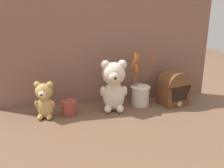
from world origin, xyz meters
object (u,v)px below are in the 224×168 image
teddy_bear_medium (45,99)px  decorative_tin_tall (69,108)px  vintage_radio (173,89)px  teddy_bear_large (114,85)px  flower_vase (140,92)px

teddy_bear_medium → decorative_tin_tall: (0.12, 0.01, -0.06)m
vintage_radio → decorative_tin_tall: bearing=-177.1°
teddy_bear_large → flower_vase: bearing=15.0°
teddy_bear_medium → teddy_bear_large: bearing=3.8°
flower_vase → decorative_tin_tall: bearing=-171.6°
flower_vase → vintage_radio: 0.20m
flower_vase → decorative_tin_tall: size_ratio=3.74×
teddy_bear_large → vintage_radio: 0.38m
teddy_bear_large → teddy_bear_medium: teddy_bear_large is taller
teddy_bear_large → vintage_radio: (0.37, 0.01, -0.05)m
vintage_radio → decorative_tin_tall: (-0.62, -0.03, -0.06)m
teddy_bear_large → decorative_tin_tall: 0.27m
vintage_radio → decorative_tin_tall: size_ratio=2.39×
teddy_bear_medium → flower_vase: 0.55m
vintage_radio → teddy_bear_large: bearing=-177.7°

